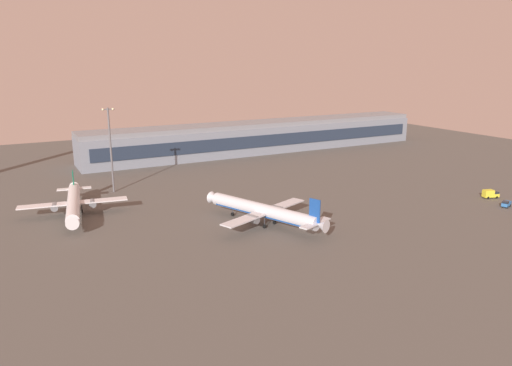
# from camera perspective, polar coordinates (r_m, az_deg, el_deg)

# --- Properties ---
(ground_plane) EXTENTS (416.00, 416.00, 0.00)m
(ground_plane) POSITION_cam_1_polar(r_m,az_deg,el_deg) (143.02, 6.64, -5.54)
(ground_plane) COLOR #56544F
(terminal_building) EXTENTS (193.16, 22.40, 16.40)m
(terminal_building) POSITION_cam_1_polar(r_m,az_deg,el_deg) (263.29, 0.73, 5.53)
(terminal_building) COLOR gray
(terminal_building) RESTS_ON ground
(airplane_far_stand) EXTENTS (33.94, 43.05, 11.51)m
(airplane_far_stand) POSITION_cam_1_polar(r_m,az_deg,el_deg) (144.97, 0.96, -3.35)
(airplane_far_stand) COLOR silver
(airplane_far_stand) RESTS_ON ground
(airplane_terminal_side) EXTENTS (33.58, 42.98, 11.04)m
(airplane_terminal_side) POSITION_cam_1_polar(r_m,az_deg,el_deg) (164.40, -20.86, -2.23)
(airplane_terminal_side) COLOR white
(airplane_terminal_side) RESTS_ON ground
(catering_truck) EXTENTS (6.09, 3.88, 3.05)m
(catering_truck) POSITION_cam_1_polar(r_m,az_deg,el_deg) (193.44, 26.08, -1.16)
(catering_truck) COLOR yellow
(catering_truck) RESTS_ON ground
(maintenance_van) EXTENTS (4.54, 3.12, 2.25)m
(maintenance_van) POSITION_cam_1_polar(r_m,az_deg,el_deg) (184.16, 27.59, -2.19)
(maintenance_van) COLOR #3372BF
(maintenance_van) RESTS_ON ground
(apron_light_central) EXTENTS (4.80, 0.90, 31.78)m
(apron_light_central) POSITION_cam_1_polar(r_m,az_deg,el_deg) (186.41, -16.90, 4.27)
(apron_light_central) COLOR slate
(apron_light_central) RESTS_ON ground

